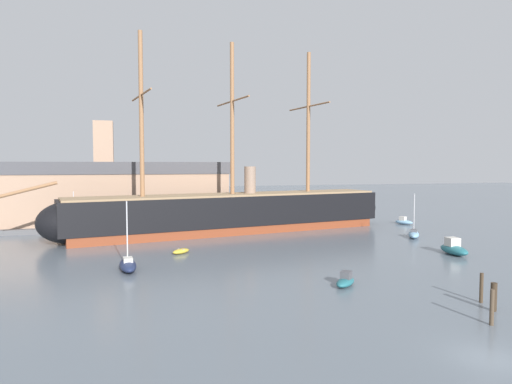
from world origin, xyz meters
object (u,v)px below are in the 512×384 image
Objects in this scene: motorboat_near_centre at (345,281)px; dockside_warehouse_left at (97,194)px; dinghy_alongside_bow at (181,251)px; motorboat_mid_right at (454,249)px; mooring_piling_nearest at (481,288)px; mooring_piling_right_pair at (492,307)px; sailboat_alongside_stern at (414,234)px; mooring_piling_midwater at (494,297)px; motorboat_far_right at (404,222)px; tall_ship at (232,212)px; sailboat_far_left at (73,230)px; sailboat_mid_left at (128,265)px.

dockside_warehouse_left reaches higher than motorboat_near_centre.
motorboat_mid_right is at bearing -16.65° from dinghy_alongside_bow.
mooring_piling_right_pair is at bearing -125.61° from mooring_piling_nearest.
sailboat_alongside_stern reaches higher than mooring_piling_right_pair.
motorboat_near_centre is at bearing -63.78° from dockside_warehouse_left.
mooring_piling_midwater reaches higher than motorboat_mid_right.
mooring_piling_nearest is at bearing -117.06° from motorboat_far_right.
tall_ship is 24.74m from sailboat_far_left.
motorboat_far_right is (31.30, 0.96, -2.69)m from tall_ship.
dockside_warehouse_left is at bearing 146.40° from tall_ship.
mooring_piling_midwater is (7.14, -8.95, 0.58)m from motorboat_near_centre.
dockside_warehouse_left is (-27.94, 58.33, 4.31)m from mooring_piling_right_pair.
tall_ship reaches higher than sailboat_alongside_stern.
tall_ship is at bearing 57.13° from dinghy_alongside_bow.
mooring_piling_right_pair is (7.19, -44.54, -1.98)m from tall_ship.
motorboat_far_right is 48.34m from mooring_piling_midwater.
sailboat_far_left reaches higher than motorboat_mid_right.
motorboat_near_centre is 21.34m from sailboat_mid_left.
tall_ship is 9.36× the size of sailboat_far_left.
dinghy_alongside_bow is at bearing 119.71° from mooring_piling_right_pair.
motorboat_mid_right is at bearing -112.17° from motorboat_far_right.
motorboat_near_centre is at bearing -56.06° from sailboat_far_left.
dockside_warehouse_left is (-20.76, 13.79, 2.33)m from tall_ship.
sailboat_mid_left is 3.03× the size of mooring_piling_nearest.
motorboat_far_right is 1.55× the size of mooring_piling_nearest.
dinghy_alongside_bow is at bearing 49.37° from sailboat_mid_left.
mooring_piling_nearest reaches higher than mooring_piling_midwater.
dinghy_alongside_bow is at bearing 163.35° from motorboat_mid_right.
sailboat_mid_left is 29.03m from sailboat_far_left.
motorboat_near_centre is 0.47× the size of sailboat_far_left.
sailboat_alongside_stern reaches higher than mooring_piling_midwater.
motorboat_mid_right is 2.37× the size of mooring_piling_midwater.
motorboat_mid_right is at bearing -33.73° from sailboat_far_left.
motorboat_near_centre is at bearing -56.50° from dinghy_alongside_bow.
sailboat_far_left reaches higher than motorboat_far_right.
dockside_warehouse_left is at bearing 119.77° from mooring_piling_nearest.
mooring_piling_midwater is (19.24, -27.23, 0.73)m from dinghy_alongside_bow.
sailboat_alongside_stern is (39.75, 9.76, -0.05)m from sailboat_mid_left.
motorboat_far_right is at bearing 26.05° from sailboat_mid_left.
mooring_piling_midwater is 63.84m from dockside_warehouse_left.
dinghy_alongside_bow is at bearing -55.67° from sailboat_far_left.
motorboat_near_centre is 1.28× the size of mooring_piling_right_pair.
dinghy_alongside_bow is 0.41× the size of sailboat_alongside_stern.
dinghy_alongside_bow is 33.82m from sailboat_alongside_stern.
dinghy_alongside_bow is (6.03, 7.03, -0.28)m from sailboat_mid_left.
mooring_piling_nearest is (-13.83, -28.08, 0.60)m from sailboat_alongside_stern.
mooring_piling_midwater is at bearing -115.78° from sailboat_alongside_stern.
dinghy_alongside_bow is at bearing -175.37° from sailboat_alongside_stern.
dinghy_alongside_bow is 34.05m from mooring_piling_right_pair.
motorboat_near_centre is at bearing -153.99° from motorboat_mid_right.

